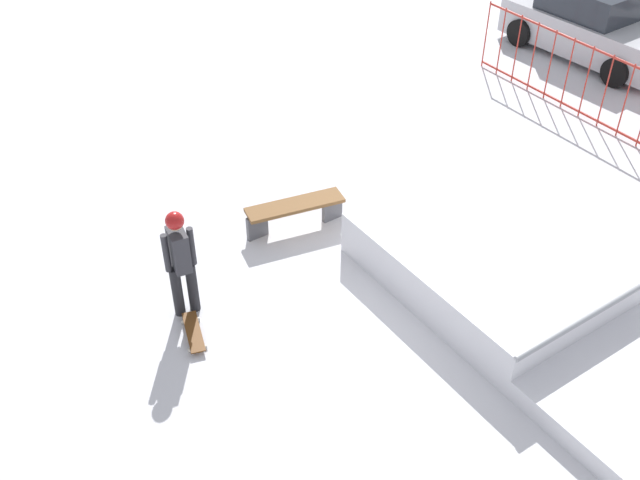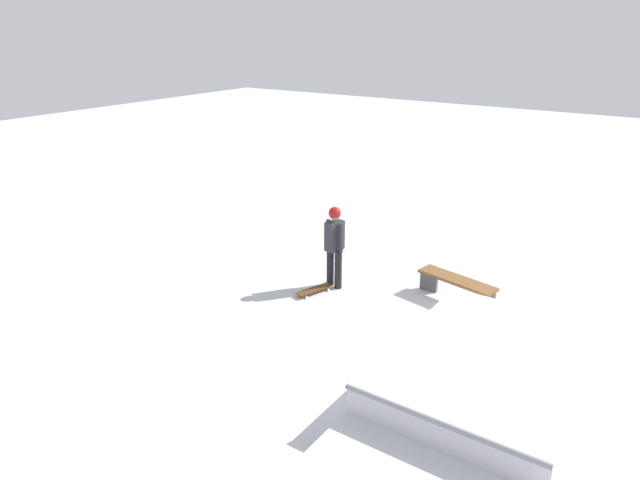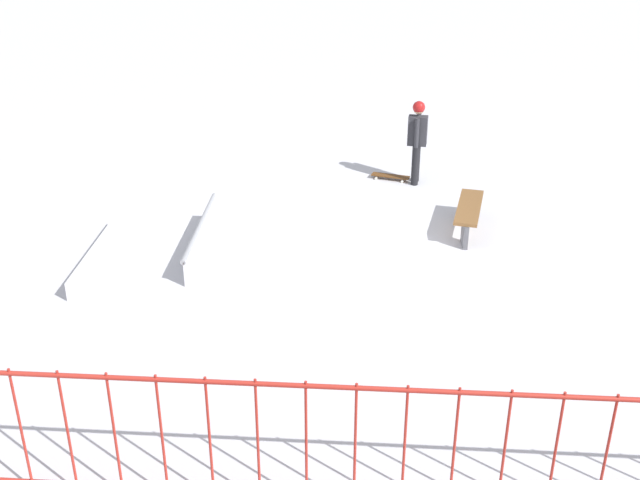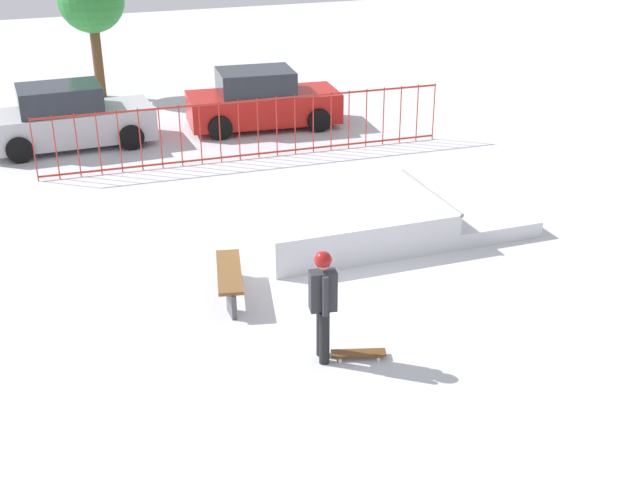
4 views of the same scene
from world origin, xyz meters
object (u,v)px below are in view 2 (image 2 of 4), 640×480
Objects in this scene: skater at (334,241)px; skateboard at (314,290)px; skate_ramp at (476,395)px; park_bench at (457,284)px.

skateboard is (0.50, -0.16, -0.93)m from skater.
skate_ramp is 4.49m from skateboard.
skateboard is at bearing -8.14° from skater.
skater is at bearing -71.76° from park_bench.
skate_ramp is 4.63m from skater.
park_bench is (-0.77, 2.34, -0.65)m from skater.
skater reaches higher than skateboard.
park_bench is at bearing 117.97° from skater.
skate_ramp is at bearing 67.93° from skater.
skate_ramp reaches higher than skateboard.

